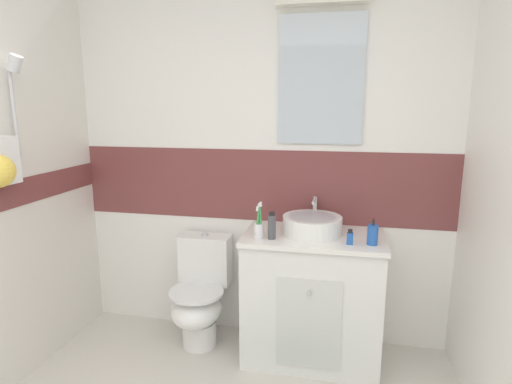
{
  "coord_description": "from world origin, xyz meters",
  "views": [
    {
      "loc": [
        0.56,
        -0.4,
        1.65
      ],
      "look_at": [
        0.08,
        1.9,
        1.16
      ],
      "focal_mm": 29.31,
      "sensor_mm": 36.0,
      "label": 1
    }
  ],
  "objects_px": {
    "toilet": "(200,295)",
    "toothbrush_cup": "(259,228)",
    "soap_dispenser": "(373,235)",
    "perfume_flask_small": "(350,237)",
    "deodorant_spray_can": "(272,226)",
    "sink_basin": "(312,224)"
  },
  "relations": [
    {
      "from": "toilet",
      "to": "deodorant_spray_can",
      "type": "distance_m",
      "value": 0.79
    },
    {
      "from": "toothbrush_cup",
      "to": "perfume_flask_small",
      "type": "xyz_separation_m",
      "value": [
        0.55,
        -0.01,
        -0.02
      ]
    },
    {
      "from": "toothbrush_cup",
      "to": "deodorant_spray_can",
      "type": "distance_m",
      "value": 0.08
    },
    {
      "from": "toothbrush_cup",
      "to": "deodorant_spray_can",
      "type": "bearing_deg",
      "value": -2.82
    },
    {
      "from": "toilet",
      "to": "toothbrush_cup",
      "type": "xyz_separation_m",
      "value": [
        0.45,
        -0.15,
        0.56
      ]
    },
    {
      "from": "perfume_flask_small",
      "to": "toilet",
      "type": "bearing_deg",
      "value": 170.72
    },
    {
      "from": "toothbrush_cup",
      "to": "sink_basin",
      "type": "bearing_deg",
      "value": 25.16
    },
    {
      "from": "sink_basin",
      "to": "soap_dispenser",
      "type": "xyz_separation_m",
      "value": [
        0.36,
        -0.14,
        -0.0
      ]
    },
    {
      "from": "toilet",
      "to": "toothbrush_cup",
      "type": "height_order",
      "value": "toothbrush_cup"
    },
    {
      "from": "sink_basin",
      "to": "soap_dispenser",
      "type": "relative_size",
      "value": 2.61
    },
    {
      "from": "toothbrush_cup",
      "to": "perfume_flask_small",
      "type": "relative_size",
      "value": 2.51
    },
    {
      "from": "deodorant_spray_can",
      "to": "perfume_flask_small",
      "type": "bearing_deg",
      "value": -1.21
    },
    {
      "from": "soap_dispenser",
      "to": "perfume_flask_small",
      "type": "relative_size",
      "value": 1.77
    },
    {
      "from": "sink_basin",
      "to": "toilet",
      "type": "height_order",
      "value": "sink_basin"
    },
    {
      "from": "toilet",
      "to": "soap_dispenser",
      "type": "bearing_deg",
      "value": -6.98
    },
    {
      "from": "deodorant_spray_can",
      "to": "perfume_flask_small",
      "type": "distance_m",
      "value": 0.47
    },
    {
      "from": "soap_dispenser",
      "to": "perfume_flask_small",
      "type": "height_order",
      "value": "soap_dispenser"
    },
    {
      "from": "toilet",
      "to": "soap_dispenser",
      "type": "relative_size",
      "value": 4.77
    },
    {
      "from": "deodorant_spray_can",
      "to": "perfume_flask_small",
      "type": "height_order",
      "value": "deodorant_spray_can"
    },
    {
      "from": "sink_basin",
      "to": "deodorant_spray_can",
      "type": "bearing_deg",
      "value": -146.94
    },
    {
      "from": "toilet",
      "to": "sink_basin",
      "type": "bearing_deg",
      "value": -0.05
    },
    {
      "from": "toilet",
      "to": "soap_dispenser",
      "type": "xyz_separation_m",
      "value": [
        1.12,
        -0.14,
        0.56
      ]
    }
  ]
}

